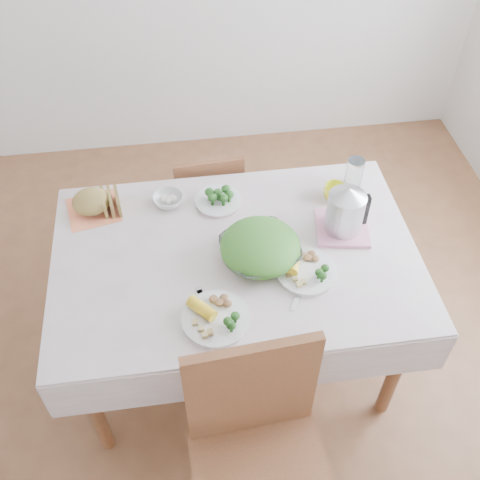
{
  "coord_description": "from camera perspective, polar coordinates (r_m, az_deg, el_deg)",
  "views": [
    {
      "loc": [
        -0.19,
        -1.51,
        2.49
      ],
      "look_at": [
        0.02,
        0.02,
        0.82
      ],
      "focal_mm": 42.0,
      "sensor_mm": 36.0,
      "label": 1
    }
  ],
  "objects": [
    {
      "name": "bread_loaf",
      "position": [
        2.53,
        -14.9,
        3.88
      ],
      "size": [
        0.2,
        0.19,
        0.1
      ],
      "primitive_type": "ellipsoid",
      "rotation": [
        0.0,
        0.0,
        -0.26
      ],
      "color": "olive",
      "rests_on": "napkin"
    },
    {
      "name": "salad_bowl",
      "position": [
        2.27,
        2.05,
        -1.16
      ],
      "size": [
        0.38,
        0.38,
        0.07
      ],
      "primitive_type": "imported",
      "rotation": [
        0.0,
        0.0,
        0.31
      ],
      "color": "white",
      "rests_on": "tablecloth"
    },
    {
      "name": "chair_far",
      "position": [
        3.02,
        -3.47,
        4.93
      ],
      "size": [
        0.38,
        0.38,
        0.8
      ],
      "primitive_type": "cube",
      "rotation": [
        0.0,
        0.0,
        3.21
      ],
      "color": "brown",
      "rests_on": "floor"
    },
    {
      "name": "dinner_plate_left",
      "position": [
        2.09,
        -2.45,
        -8.01
      ],
      "size": [
        0.33,
        0.33,
        0.02
      ],
      "primitive_type": "cylinder",
      "rotation": [
        0.0,
        0.0,
        0.38
      ],
      "color": "white",
      "rests_on": "tablecloth"
    },
    {
      "name": "fork_right",
      "position": [
        2.19,
        6.17,
        -5.33
      ],
      "size": [
        0.12,
        0.17,
        0.0
      ],
      "primitive_type": "cube",
      "rotation": [
        0.0,
        0.0,
        -0.56
      ],
      "color": "silver",
      "rests_on": "tablecloth"
    },
    {
      "name": "fork_left",
      "position": [
        2.14,
        -3.17,
        -6.91
      ],
      "size": [
        0.08,
        0.19,
        0.0
      ],
      "primitive_type": "cube",
      "rotation": [
        0.0,
        0.0,
        0.33
      ],
      "color": "silver",
      "rests_on": "tablecloth"
    },
    {
      "name": "glass_tumbler",
      "position": [
        2.61,
        11.49,
        6.48
      ],
      "size": [
        0.09,
        0.09,
        0.15
      ],
      "primitive_type": "cylinder",
      "rotation": [
        0.0,
        0.0,
        -0.19
      ],
      "color": "white",
      "rests_on": "tablecloth"
    },
    {
      "name": "yellow_mug",
      "position": [
        2.54,
        9.58,
        4.78
      ],
      "size": [
        0.13,
        0.13,
        0.08
      ],
      "primitive_type": "imported",
      "rotation": [
        0.0,
        0.0,
        0.35
      ],
      "color": "#FCFF28",
      "rests_on": "tablecloth"
    },
    {
      "name": "pink_tray",
      "position": [
        2.43,
        10.32,
        1.18
      ],
      "size": [
        0.25,
        0.25,
        0.02
      ],
      "primitive_type": "cube",
      "rotation": [
        0.0,
        0.0,
        -0.17
      ],
      "color": "pink",
      "rests_on": "tablecloth"
    },
    {
      "name": "dinner_plate_right",
      "position": [
        2.25,
        6.74,
        -3.19
      ],
      "size": [
        0.34,
        0.34,
        0.02
      ],
      "primitive_type": "cylinder",
      "rotation": [
        0.0,
        0.0,
        -0.66
      ],
      "color": "white",
      "rests_on": "tablecloth"
    },
    {
      "name": "floor",
      "position": [
        2.92,
        -0.34,
        -11.32
      ],
      "size": [
        3.6,
        3.6,
        0.0
      ],
      "primitive_type": "plane",
      "color": "brown",
      "rests_on": "ground"
    },
    {
      "name": "dining_table",
      "position": [
        2.61,
        -0.38,
        -7.02
      ],
      "size": [
        1.4,
        0.9,
        0.75
      ],
      "primitive_type": "cube",
      "color": "brown",
      "rests_on": "floor"
    },
    {
      "name": "fruit_bowl",
      "position": [
        2.52,
        -7.31,
        4.08
      ],
      "size": [
        0.16,
        0.16,
        0.04
      ],
      "primitive_type": "imported",
      "rotation": [
        0.0,
        0.0,
        -0.24
      ],
      "color": "white",
      "rests_on": "tablecloth"
    },
    {
      "name": "napkin",
      "position": [
        2.56,
        -14.66,
        2.98
      ],
      "size": [
        0.26,
        0.26,
        0.0
      ],
      "primitive_type": "cube",
      "rotation": [
        0.0,
        0.0,
        0.2
      ],
      "color": "#FF8556",
      "rests_on": "tablecloth"
    },
    {
      "name": "tablecloth",
      "position": [
        2.31,
        -0.42,
        -1.49
      ],
      "size": [
        1.5,
        1.0,
        0.01
      ],
      "primitive_type": "cube",
      "color": "beige",
      "rests_on": "dining_table"
    },
    {
      "name": "electric_kettle",
      "position": [
        2.35,
        10.68,
        3.09
      ],
      "size": [
        0.19,
        0.19,
        0.22
      ],
      "primitive_type": "cylinder",
      "rotation": [
        0.0,
        0.0,
        0.28
      ],
      "color": "#B2B5BA",
      "rests_on": "pink_tray"
    },
    {
      "name": "broccoli_plate",
      "position": [
        2.51,
        -2.21,
        3.99
      ],
      "size": [
        0.26,
        0.26,
        0.02
      ],
      "primitive_type": "cylinder",
      "rotation": [
        0.0,
        0.0,
        -0.27
      ],
      "color": "beige",
      "rests_on": "tablecloth"
    }
  ]
}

